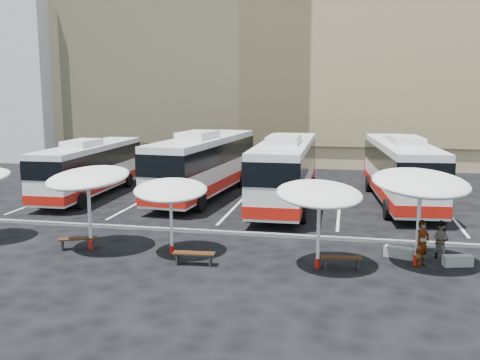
% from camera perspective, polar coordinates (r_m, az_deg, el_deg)
% --- Properties ---
extents(ground, '(120.00, 120.00, 0.00)m').
position_cam_1_polar(ground, '(25.21, -3.60, -5.97)').
color(ground, black).
rests_on(ground, ground).
extents(sandstone_building, '(42.00, 18.25, 29.60)m').
position_cam_1_polar(sandstone_building, '(56.01, 5.02, 15.51)').
color(sandstone_building, tan).
rests_on(sandstone_building, ground).
extents(apartment_block, '(14.00, 14.00, 18.00)m').
position_cam_1_polar(apartment_block, '(61.91, -22.73, 10.89)').
color(apartment_block, silver).
rests_on(apartment_block, ground).
extents(curb_divider, '(34.00, 0.25, 0.15)m').
position_cam_1_polar(curb_divider, '(25.66, -3.31, -5.52)').
color(curb_divider, black).
rests_on(curb_divider, ground).
extents(bay_lines, '(24.15, 12.00, 0.01)m').
position_cam_1_polar(bay_lines, '(32.79, 0.01, -2.31)').
color(bay_lines, white).
rests_on(bay_lines, ground).
extents(bus_0, '(2.92, 11.72, 3.70)m').
position_cam_1_polar(bus_0, '(35.70, -15.69, 1.37)').
color(bus_0, white).
rests_on(bus_0, ground).
extents(bus_1, '(4.06, 13.59, 4.25)m').
position_cam_1_polar(bus_1, '(34.31, -3.81, 1.86)').
color(bus_1, white).
rests_on(bus_1, ground).
extents(bus_2, '(3.21, 13.31, 4.22)m').
position_cam_1_polar(bus_2, '(31.73, 4.87, 1.19)').
color(bus_2, white).
rests_on(bus_2, ground).
extents(bus_3, '(3.86, 13.19, 4.13)m').
position_cam_1_polar(bus_3, '(33.42, 16.74, 1.17)').
color(bus_3, white).
rests_on(bus_3, ground).
extents(sunshade_1, '(4.45, 4.48, 3.63)m').
position_cam_1_polar(sunshade_1, '(23.34, -15.92, 0.18)').
color(sunshade_1, white).
rests_on(sunshade_1, ground).
extents(sunshade_2, '(3.61, 3.64, 3.17)m').
position_cam_1_polar(sunshade_2, '(22.05, -7.41, -1.10)').
color(sunshade_2, white).
rests_on(sunshade_2, ground).
extents(sunshade_3, '(4.28, 4.30, 3.40)m').
position_cam_1_polar(sunshade_3, '(20.24, 8.45, -1.51)').
color(sunshade_3, white).
rests_on(sunshade_3, ground).
extents(sunshade_4, '(4.79, 4.82, 3.83)m').
position_cam_1_polar(sunshade_4, '(21.38, 18.71, -0.34)').
color(sunshade_4, white).
rests_on(sunshade_4, ground).
extents(wood_bench_1, '(1.64, 1.04, 0.49)m').
position_cam_1_polar(wood_bench_1, '(24.07, -16.89, -6.19)').
color(wood_bench_1, black).
rests_on(wood_bench_1, ground).
extents(wood_bench_2, '(1.66, 0.54, 0.50)m').
position_cam_1_polar(wood_bench_2, '(21.08, -4.93, -8.01)').
color(wood_bench_2, black).
rests_on(wood_bench_2, ground).
extents(wood_bench_3, '(1.59, 0.64, 0.48)m').
position_cam_1_polar(wood_bench_3, '(20.94, 10.75, -8.33)').
color(wood_bench_3, black).
rests_on(wood_bench_3, ground).
extents(conc_bench_0, '(1.22, 0.78, 0.44)m').
position_cam_1_polar(conc_bench_0, '(22.88, 16.59, -7.41)').
color(conc_bench_0, gray).
rests_on(conc_bench_0, ground).
extents(conc_bench_1, '(1.18, 0.66, 0.42)m').
position_cam_1_polar(conc_bench_1, '(22.57, 22.20, -7.98)').
color(conc_bench_1, gray).
rests_on(conc_bench_1, ground).
extents(passenger_0, '(0.79, 0.78, 1.84)m').
position_cam_1_polar(passenger_0, '(21.84, 18.89, -6.42)').
color(passenger_0, black).
rests_on(passenger_0, ground).
extents(passenger_1, '(0.97, 0.96, 1.58)m').
position_cam_1_polar(passenger_1, '(23.14, 20.69, -5.97)').
color(passenger_1, black).
rests_on(passenger_1, ground).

